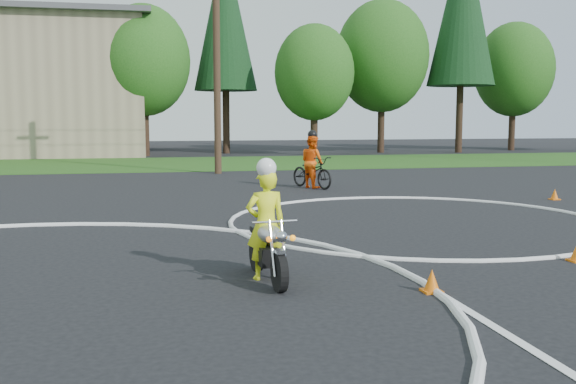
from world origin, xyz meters
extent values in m
cube|color=#1E4714|center=(0.00, 27.00, 0.01)|extent=(120.00, 10.00, 0.02)
torus|color=silver|center=(8.00, 8.00, 0.01)|extent=(8.10, 8.10, 0.10)
cylinder|color=black|center=(4.03, 3.02, 0.26)|extent=(0.15, 0.52, 0.52)
cylinder|color=black|center=(3.92, 4.22, 0.26)|extent=(0.15, 0.52, 0.52)
cube|color=black|center=(3.97, 3.66, 0.34)|extent=(0.28, 0.49, 0.26)
ellipsoid|color=#B5B5BA|center=(3.99, 3.49, 0.67)|extent=(0.36, 0.58, 0.24)
cube|color=black|center=(3.95, 3.92, 0.64)|extent=(0.27, 0.53, 0.09)
cylinder|color=silver|center=(3.94, 3.08, 0.56)|extent=(0.07, 0.31, 0.69)
cylinder|color=silver|center=(4.10, 3.09, 0.56)|extent=(0.07, 0.31, 0.69)
cube|color=silver|center=(4.03, 3.00, 0.53)|extent=(0.14, 0.20, 0.04)
cylinder|color=white|center=(4.01, 3.23, 0.88)|extent=(0.60, 0.08, 0.03)
sphere|color=#B9B8BF|center=(4.04, 2.93, 0.73)|extent=(0.16, 0.16, 0.16)
sphere|color=orange|center=(3.88, 2.94, 0.71)|extent=(0.08, 0.08, 0.08)
sphere|color=orange|center=(4.19, 2.96, 0.71)|extent=(0.08, 0.08, 0.08)
cylinder|color=silver|center=(4.08, 4.02, 0.26)|extent=(0.13, 0.69, 0.07)
imported|color=#F1FF1A|center=(3.97, 3.72, 0.76)|extent=(0.59, 0.41, 1.52)
sphere|color=white|center=(3.98, 3.68, 1.55)|extent=(0.27, 0.27, 0.27)
imported|color=black|center=(7.42, 14.97, 0.50)|extent=(1.41, 2.02, 1.01)
imported|color=#FA5A0D|center=(7.42, 14.97, 0.84)|extent=(0.92, 1.01, 1.68)
sphere|color=black|center=(7.42, 14.97, 1.70)|extent=(0.29, 0.29, 0.29)
cone|color=orange|center=(13.19, 10.69, 0.15)|extent=(0.22, 0.22, 0.30)
cube|color=orange|center=(13.19, 10.69, 0.01)|extent=(0.24, 0.24, 0.03)
cone|color=orange|center=(5.93, 2.61, 0.15)|extent=(0.22, 0.22, 0.30)
cube|color=orange|center=(5.93, 2.61, 0.01)|extent=(0.24, 0.24, 0.03)
cylinder|color=#382619|center=(2.00, 34.00, 1.62)|extent=(0.44, 0.44, 3.24)
ellipsoid|color=#1E5116|center=(2.00, 34.00, 5.58)|extent=(5.40, 5.40, 6.48)
cylinder|color=#382619|center=(7.00, 36.00, 1.98)|extent=(0.44, 0.44, 3.96)
cone|color=black|center=(7.00, 36.00, 8.63)|extent=(3.96, 3.96, 9.35)
cylinder|color=#382619|center=(12.00, 33.00, 1.44)|extent=(0.44, 0.44, 2.88)
ellipsoid|color=#1E5116|center=(12.00, 33.00, 4.96)|extent=(4.80, 4.80, 5.76)
cylinder|color=#382619|center=(17.00, 35.00, 1.80)|extent=(0.44, 0.44, 3.60)
ellipsoid|color=#1E5116|center=(17.00, 35.00, 6.20)|extent=(6.00, 6.00, 7.20)
cylinder|color=#382619|center=(22.00, 34.00, 2.16)|extent=(0.44, 0.44, 4.32)
cone|color=black|center=(22.00, 34.00, 9.42)|extent=(4.32, 4.32, 10.20)
cylinder|color=#382619|center=(27.00, 36.00, 1.62)|extent=(0.44, 0.44, 3.24)
ellipsoid|color=#1E5116|center=(27.00, 36.00, 5.58)|extent=(5.40, 5.40, 6.48)
cylinder|color=#382619|center=(-2.00, 35.00, 1.44)|extent=(0.44, 0.44, 2.88)
ellipsoid|color=#1E5116|center=(-2.00, 35.00, 4.96)|extent=(4.80, 4.80, 5.76)
cylinder|color=#473321|center=(5.00, 21.00, 5.00)|extent=(0.28, 0.28, 10.00)
camera|label=1|loc=(2.50, -4.85, 2.21)|focal=40.00mm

